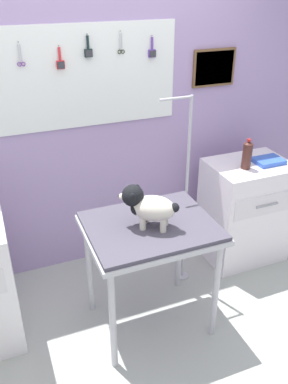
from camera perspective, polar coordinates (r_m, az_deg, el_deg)
ground at (r=2.99m, az=2.27°, el=-22.24°), size 4.40×4.00×0.04m
rear_wall_panel at (r=3.30m, az=-6.41°, el=8.29°), size 4.00×0.11×2.30m
grooming_table at (r=2.70m, az=0.91°, el=-6.19°), size 0.85×0.68×0.85m
grooming_arm at (r=3.15m, az=5.74°, el=-1.50°), size 0.30×0.11×1.57m
dog at (r=2.55m, az=0.51°, el=-1.93°), size 0.37×0.30×0.28m
cabinet_right at (r=3.68m, az=13.96°, el=-2.53°), size 0.68×0.54×0.90m
soda_bottle at (r=3.34m, az=14.26°, el=5.06°), size 0.08×0.08×0.25m
supply_tray at (r=3.52m, az=17.06°, el=4.21°), size 0.24×0.18×0.04m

